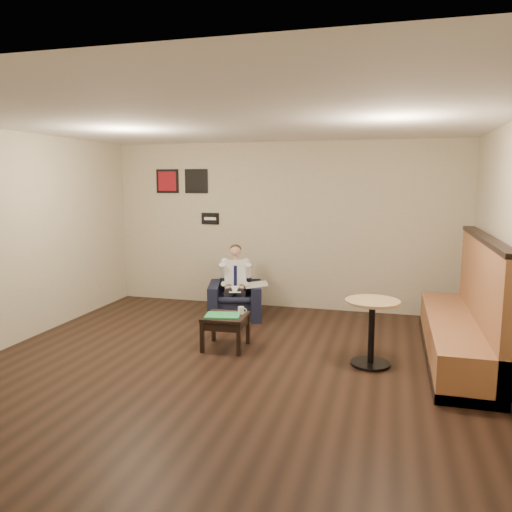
% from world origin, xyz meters
% --- Properties ---
extents(ground, '(6.00, 6.00, 0.00)m').
position_xyz_m(ground, '(0.00, 0.00, 0.00)').
color(ground, black).
rests_on(ground, ground).
extents(wall_back, '(6.00, 0.02, 2.80)m').
position_xyz_m(wall_back, '(0.00, 3.00, 1.40)').
color(wall_back, beige).
rests_on(wall_back, ground).
extents(wall_front, '(6.00, 0.02, 2.80)m').
position_xyz_m(wall_front, '(0.00, -3.00, 1.40)').
color(wall_front, beige).
rests_on(wall_front, ground).
extents(wall_left, '(0.02, 6.00, 2.80)m').
position_xyz_m(wall_left, '(-3.00, 0.00, 1.40)').
color(wall_left, beige).
rests_on(wall_left, ground).
extents(ceiling, '(6.00, 6.00, 0.02)m').
position_xyz_m(ceiling, '(0.00, 0.00, 2.80)').
color(ceiling, white).
rests_on(ceiling, wall_back).
extents(seating_sign, '(0.32, 0.02, 0.20)m').
position_xyz_m(seating_sign, '(-1.30, 2.98, 1.50)').
color(seating_sign, black).
rests_on(seating_sign, wall_back).
extents(art_print_left, '(0.42, 0.03, 0.42)m').
position_xyz_m(art_print_left, '(-2.10, 2.98, 2.15)').
color(art_print_left, maroon).
rests_on(art_print_left, wall_back).
extents(art_print_right, '(0.42, 0.03, 0.42)m').
position_xyz_m(art_print_right, '(-1.55, 2.98, 2.15)').
color(art_print_right, black).
rests_on(art_print_right, wall_back).
extents(armchair, '(1.02, 1.02, 0.80)m').
position_xyz_m(armchair, '(-0.58, 2.15, 0.40)').
color(armchair, black).
rests_on(armchair, ground).
extents(seated_man, '(0.71, 0.89, 1.09)m').
position_xyz_m(seated_man, '(-0.55, 2.05, 0.55)').
color(seated_man, white).
rests_on(seated_man, armchair).
extents(lap_papers, '(0.26, 0.31, 0.01)m').
position_xyz_m(lap_papers, '(-0.53, 1.97, 0.49)').
color(lap_papers, white).
rests_on(lap_papers, seated_man).
extents(newspaper, '(0.47, 0.52, 0.01)m').
position_xyz_m(newspaper, '(-0.24, 2.16, 0.54)').
color(newspaper, silver).
rests_on(newspaper, armchair).
extents(side_table, '(0.56, 0.56, 0.44)m').
position_xyz_m(side_table, '(-0.24, 0.67, 0.22)').
color(side_table, black).
rests_on(side_table, ground).
extents(green_folder, '(0.49, 0.39, 0.01)m').
position_xyz_m(green_folder, '(-0.27, 0.65, 0.45)').
color(green_folder, '#27C567').
rests_on(green_folder, side_table).
extents(coffee_mug, '(0.08, 0.08, 0.09)m').
position_xyz_m(coffee_mug, '(-0.07, 0.80, 0.49)').
color(coffee_mug, white).
rests_on(coffee_mug, side_table).
extents(smartphone, '(0.14, 0.09, 0.01)m').
position_xyz_m(smartphone, '(-0.20, 0.83, 0.44)').
color(smartphone, black).
rests_on(smartphone, side_table).
extents(banquette, '(0.69, 2.90, 1.48)m').
position_xyz_m(banquette, '(2.59, 1.07, 0.74)').
color(banquette, '#A0653E').
rests_on(banquette, ground).
extents(cafe_table, '(0.70, 0.70, 0.79)m').
position_xyz_m(cafe_table, '(1.60, 0.55, 0.39)').
color(cafe_table, tan).
rests_on(cafe_table, ground).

